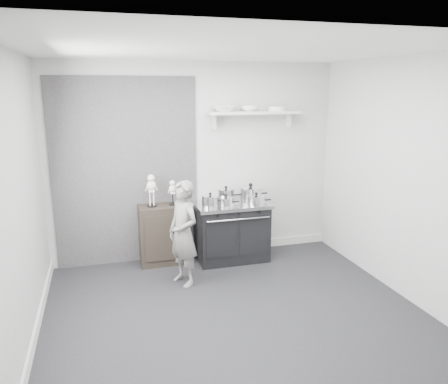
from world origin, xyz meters
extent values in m
plane|color=black|center=(0.00, 0.00, 0.00)|extent=(4.00, 4.00, 0.00)
cube|color=beige|center=(0.00, 1.80, 1.35)|extent=(4.00, 0.02, 2.70)
cube|color=beige|center=(0.00, -1.80, 1.35)|extent=(4.00, 0.02, 2.70)
cube|color=beige|center=(-2.00, 0.00, 1.35)|extent=(0.02, 3.60, 2.70)
cube|color=beige|center=(2.00, 0.00, 1.35)|extent=(0.02, 3.60, 2.70)
cube|color=silver|center=(0.00, 0.00, 2.70)|extent=(4.00, 3.60, 0.02)
cube|color=black|center=(-0.95, 1.79, 1.25)|extent=(1.90, 0.02, 2.50)
cube|color=silver|center=(1.00, 1.78, 0.06)|extent=(2.00, 0.03, 0.12)
cube|color=silver|center=(-1.98, 0.00, 0.06)|extent=(0.03, 3.60, 0.12)
cube|color=silver|center=(0.80, 1.67, 2.02)|extent=(1.30, 0.26, 0.04)
cube|color=silver|center=(0.25, 1.74, 1.90)|extent=(0.03, 0.12, 0.20)
cube|color=silver|center=(1.35, 1.74, 1.90)|extent=(0.03, 0.12, 0.20)
cube|color=black|center=(0.42, 1.48, 0.38)|extent=(0.96, 0.57, 0.77)
cube|color=silver|center=(0.42, 1.48, 0.79)|extent=(1.02, 0.61, 0.05)
cube|color=black|center=(0.19, 1.19, 0.40)|extent=(0.40, 0.02, 0.50)
cube|color=black|center=(0.65, 1.19, 0.40)|extent=(0.40, 0.02, 0.50)
cylinder|color=silver|center=(0.42, 1.16, 0.67)|extent=(0.86, 0.02, 0.02)
cylinder|color=black|center=(0.13, 1.18, 0.75)|extent=(0.04, 0.03, 0.04)
cylinder|color=black|center=(0.42, 1.18, 0.75)|extent=(0.04, 0.03, 0.04)
cylinder|color=black|center=(0.71, 1.18, 0.75)|extent=(0.04, 0.03, 0.04)
cube|color=black|center=(-0.52, 1.61, 0.41)|extent=(0.63, 0.37, 0.81)
imported|color=slate|center=(-0.37, 0.88, 0.65)|extent=(0.48, 0.56, 1.29)
cylinder|color=silver|center=(0.09, 1.37, 0.88)|extent=(0.22, 0.22, 0.14)
cylinder|color=silver|center=(0.09, 1.37, 0.96)|extent=(0.23, 0.23, 0.01)
sphere|color=black|center=(0.09, 1.37, 0.99)|extent=(0.04, 0.04, 0.04)
cylinder|color=black|center=(0.24, 1.37, 0.88)|extent=(0.10, 0.02, 0.02)
cylinder|color=silver|center=(0.37, 1.58, 0.90)|extent=(0.23, 0.23, 0.17)
cylinder|color=silver|center=(0.37, 1.58, 0.99)|extent=(0.24, 0.24, 0.01)
sphere|color=black|center=(0.37, 1.58, 1.02)|extent=(0.04, 0.04, 0.04)
cylinder|color=black|center=(0.52, 1.58, 0.90)|extent=(0.10, 0.02, 0.02)
cylinder|color=silver|center=(0.72, 1.55, 0.90)|extent=(0.32, 0.32, 0.17)
cylinder|color=silver|center=(0.72, 1.55, 1.00)|extent=(0.32, 0.32, 0.01)
sphere|color=black|center=(0.72, 1.55, 1.03)|extent=(0.06, 0.06, 0.06)
cylinder|color=black|center=(0.92, 1.55, 0.90)|extent=(0.10, 0.02, 0.02)
cylinder|color=silver|center=(0.71, 1.29, 0.87)|extent=(0.24, 0.24, 0.12)
cylinder|color=silver|center=(0.71, 1.29, 0.94)|extent=(0.25, 0.25, 0.01)
sphere|color=black|center=(0.71, 1.29, 0.97)|extent=(0.04, 0.04, 0.04)
cylinder|color=black|center=(0.87, 1.29, 0.87)|extent=(0.10, 0.02, 0.02)
cylinder|color=silver|center=(0.30, 1.33, 0.87)|extent=(0.18, 0.18, 0.11)
cylinder|color=silver|center=(0.30, 1.33, 0.93)|extent=(0.19, 0.19, 0.01)
sphere|color=black|center=(0.30, 1.33, 0.95)|extent=(0.03, 0.03, 0.03)
cylinder|color=black|center=(0.43, 1.33, 0.87)|extent=(0.10, 0.02, 0.02)
imported|color=white|center=(0.37, 1.67, 2.08)|extent=(0.32, 0.32, 0.08)
imported|color=white|center=(0.73, 1.67, 2.08)|extent=(0.23, 0.23, 0.07)
cylinder|color=silver|center=(1.13, 1.67, 2.07)|extent=(0.25, 0.25, 0.06)
camera|label=1|loc=(-1.28, -4.04, 2.36)|focal=35.00mm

